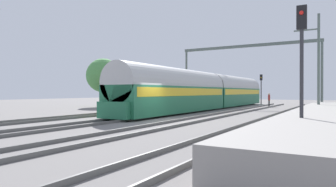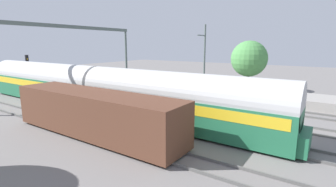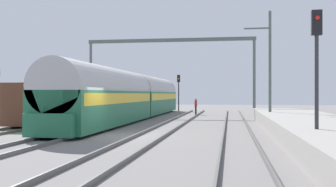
# 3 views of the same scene
# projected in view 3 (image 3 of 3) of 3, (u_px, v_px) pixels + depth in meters

# --- Properties ---
(ground) EXTENTS (120.00, 120.00, 0.00)m
(ground) POSITION_uv_depth(u_px,v_px,m) (110.00, 136.00, 20.17)
(ground) COLOR slate
(track_west) EXTENTS (1.52, 60.00, 0.16)m
(track_west) POSITION_uv_depth(u_px,v_px,m) (70.00, 134.00, 20.50)
(track_west) COLOR #585855
(track_west) RESTS_ON ground
(track_east) EXTENTS (1.52, 60.00, 0.16)m
(track_east) POSITION_uv_depth(u_px,v_px,m) (151.00, 135.00, 19.83)
(track_east) COLOR #585855
(track_east) RESTS_ON ground
(track_far_east) EXTENTS (1.52, 60.00, 0.16)m
(track_far_east) POSITION_uv_depth(u_px,v_px,m) (238.00, 137.00, 19.16)
(track_far_east) COLOR #585855
(track_far_east) RESTS_ON ground
(platform) EXTENTS (4.40, 28.00, 0.90)m
(platform) POSITION_uv_depth(u_px,v_px,m) (311.00, 127.00, 20.54)
(platform) COLOR gray
(platform) RESTS_ON ground
(passenger_train) EXTENTS (2.93, 32.85, 3.82)m
(passenger_train) POSITION_uv_depth(u_px,v_px,m) (134.00, 96.00, 34.37)
(passenger_train) COLOR #236B47
(passenger_train) RESTS_ON ground
(freight_car) EXTENTS (2.80, 13.00, 2.70)m
(freight_car) POSITION_uv_depth(u_px,v_px,m) (65.00, 103.00, 30.37)
(freight_car) COLOR #563323
(freight_car) RESTS_ON ground
(person_crossing) EXTENTS (0.30, 0.43, 1.73)m
(person_crossing) POSITION_uv_depth(u_px,v_px,m) (196.00, 105.00, 40.74)
(person_crossing) COLOR #252525
(person_crossing) RESTS_ON ground
(railway_signal_near) EXTENTS (0.36, 0.30, 5.17)m
(railway_signal_near) POSITION_uv_depth(u_px,v_px,m) (317.00, 62.00, 14.12)
(railway_signal_near) COLOR #2D2D33
(railway_signal_near) RESTS_ON ground
(railway_signal_far) EXTENTS (0.36, 0.30, 4.55)m
(railway_signal_far) POSITION_uv_depth(u_px,v_px,m) (179.00, 88.00, 49.16)
(railway_signal_far) COLOR #2D2D33
(railway_signal_far) RESTS_ON ground
(catenary_gantry) EXTENTS (17.35, 0.28, 7.86)m
(catenary_gantry) POSITION_uv_depth(u_px,v_px,m) (170.00, 57.00, 40.39)
(catenary_gantry) COLOR #54605D
(catenary_gantry) RESTS_ON ground
(catenary_pole_east_mid) EXTENTS (1.90, 0.20, 8.00)m
(catenary_pole_east_mid) POSITION_uv_depth(u_px,v_px,m) (269.00, 66.00, 27.68)
(catenary_pole_east_mid) COLOR #54605D
(catenary_pole_east_mid) RESTS_ON ground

